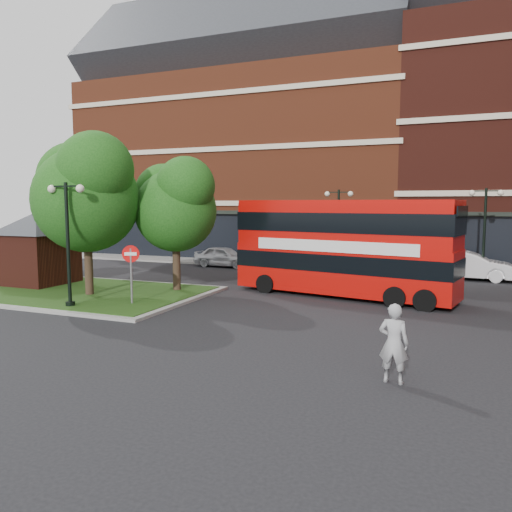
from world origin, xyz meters
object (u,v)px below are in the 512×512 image
at_px(bus, 343,241).
at_px(woman, 394,343).
at_px(car_silver, 224,256).
at_px(car_white, 469,266).

distance_m(bus, woman, 11.06).
bearing_deg(car_silver, bus, -125.55).
bearing_deg(car_silver, car_white, -87.25).
bearing_deg(woman, bus, -66.95).
xyz_separation_m(woman, car_white, (1.91, 17.89, -0.16)).
bearing_deg(bus, car_white, 65.61).
distance_m(woman, car_white, 18.00).
relative_size(car_silver, car_white, 0.85).
bearing_deg(woman, car_white, -91.57).
relative_size(woman, car_silver, 0.47).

